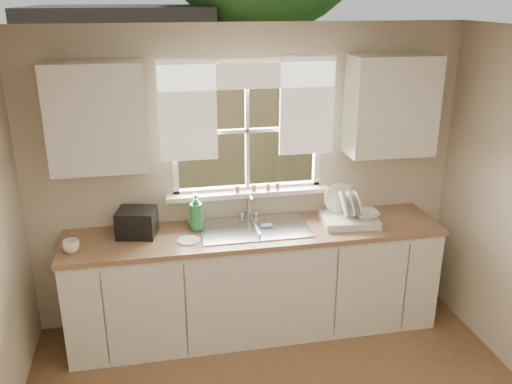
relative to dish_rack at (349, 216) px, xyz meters
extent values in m
cube|color=beige|center=(-0.79, 0.32, -0.40)|extent=(3.60, 0.02, 1.15)
cube|color=beige|center=(-0.79, 0.32, 1.35)|extent=(3.60, 0.02, 0.35)
cube|color=beige|center=(-1.99, 0.32, 0.68)|extent=(1.20, 0.02, 1.00)
cube|color=beige|center=(0.41, 0.32, 0.68)|extent=(1.20, 0.02, 1.00)
cube|color=silver|center=(-0.79, -1.68, 1.53)|extent=(3.60, 4.00, 0.02)
cube|color=white|center=(-0.79, 0.34, 0.18)|extent=(1.30, 0.06, 0.05)
cube|color=white|center=(-0.79, 0.34, 1.18)|extent=(1.30, 0.06, 0.05)
cube|color=white|center=(-1.39, 0.34, 0.68)|extent=(0.05, 0.06, 1.05)
cube|color=white|center=(-0.19, 0.34, 0.68)|extent=(0.05, 0.06, 1.05)
cube|color=white|center=(-0.79, 0.34, 0.68)|extent=(0.03, 0.04, 1.00)
cube|color=white|center=(-0.79, 0.34, 0.68)|extent=(1.20, 0.04, 0.03)
cube|color=white|center=(-0.79, 0.28, 0.16)|extent=(1.38, 0.14, 0.04)
cylinder|color=white|center=(-0.79, 0.26, 1.28)|extent=(1.50, 0.02, 0.02)
cube|color=white|center=(-1.27, 0.27, 0.88)|extent=(0.45, 0.02, 0.80)
cube|color=white|center=(-0.31, 0.27, 0.88)|extent=(0.45, 0.02, 0.80)
cube|color=white|center=(-0.79, 0.27, 1.13)|extent=(1.40, 0.02, 0.20)
cube|color=silver|center=(-0.79, 0.00, -0.54)|extent=(3.00, 0.62, 0.87)
cube|color=#8C6546|center=(-0.79, 0.00, -0.08)|extent=(3.04, 0.65, 0.04)
cube|color=silver|center=(-1.94, 0.15, 0.88)|extent=(0.70, 0.33, 0.80)
cube|color=silver|center=(0.36, 0.15, 0.88)|extent=(0.70, 0.33, 0.80)
cube|color=beige|center=(0.09, 0.31, 0.11)|extent=(0.08, 0.01, 0.12)
cylinder|color=brown|center=(-0.55, 0.26, 0.21)|extent=(0.04, 0.04, 0.06)
cylinder|color=brown|center=(-0.63, 0.26, 0.21)|extent=(0.04, 0.04, 0.06)
cylinder|color=brown|center=(-0.89, 0.26, 0.21)|extent=(0.04, 0.04, 0.06)
cylinder|color=brown|center=(-0.75, 0.26, 0.21)|extent=(0.04, 0.04, 0.06)
cube|color=#335421|center=(-0.79, 5.32, -0.99)|extent=(20.00, 10.00, 0.02)
cube|color=#927850|center=(-0.79, 3.32, -0.07)|extent=(8.00, 0.10, 1.80)
cube|color=maroon|center=(-1.99, 6.82, 0.13)|extent=(3.00, 3.00, 2.20)
cube|color=black|center=(-1.99, 6.82, 1.38)|extent=(3.20, 3.20, 0.30)
cylinder|color=#423021|center=(0.61, 6.32, 0.63)|extent=(0.36, 0.36, 3.20)
cube|color=#B7B7BC|center=(-0.79, 0.03, -0.14)|extent=(0.84, 0.46, 0.18)
cube|color=#B7B7BC|center=(-0.79, 0.03, -0.06)|extent=(0.88, 0.50, 0.01)
cube|color=#B7B7BC|center=(-0.79, 0.03, -0.08)|extent=(0.02, 0.41, 0.14)
cylinder|color=silver|center=(-0.79, 0.28, 0.05)|extent=(0.03, 0.03, 0.22)
cylinder|color=silver|center=(-0.79, 0.20, 0.16)|extent=(0.02, 0.18, 0.02)
sphere|color=silver|center=(-0.85, 0.28, -0.03)|extent=(0.05, 0.05, 0.05)
sphere|color=silver|center=(-0.73, 0.28, -0.03)|extent=(0.05, 0.05, 0.05)
cube|color=silver|center=(0.00, -0.01, -0.03)|extent=(0.48, 0.38, 0.06)
cylinder|color=white|center=(-0.05, 0.11, 0.12)|extent=(0.27, 0.10, 0.25)
cylinder|color=white|center=(-0.06, 0.00, 0.11)|extent=(0.09, 0.23, 0.22)
cylinder|color=white|center=(0.00, -0.01, 0.11)|extent=(0.09, 0.23, 0.22)
cylinder|color=white|center=(0.06, -0.01, 0.11)|extent=(0.09, 0.23, 0.22)
imported|color=white|center=(0.13, -0.05, 0.02)|extent=(0.22, 0.22, 0.05)
imported|color=#298042|center=(-1.25, 0.11, 0.09)|extent=(0.15, 0.15, 0.31)
imported|color=blue|center=(-1.25, 0.19, 0.02)|extent=(0.10, 0.10, 0.18)
imported|color=beige|center=(-1.25, 0.18, 0.02)|extent=(0.17, 0.17, 0.17)
cylinder|color=white|center=(-1.33, -0.09, -0.06)|extent=(0.18, 0.18, 0.01)
imported|color=white|center=(-2.19, -0.12, -0.02)|extent=(0.14, 0.14, 0.10)
cube|color=black|center=(-1.71, 0.10, 0.04)|extent=(0.34, 0.31, 0.21)
camera|label=1|loc=(-1.56, -3.90, 1.72)|focal=38.00mm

